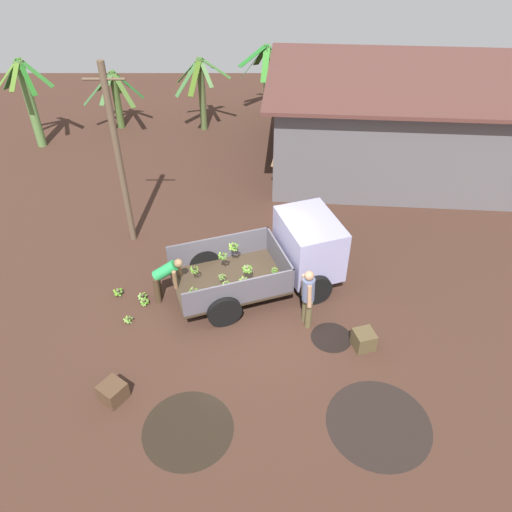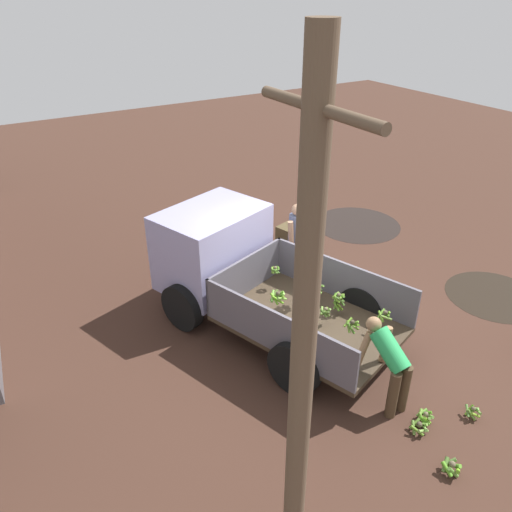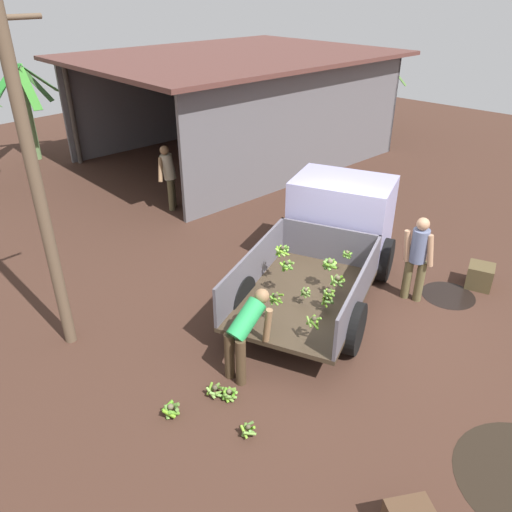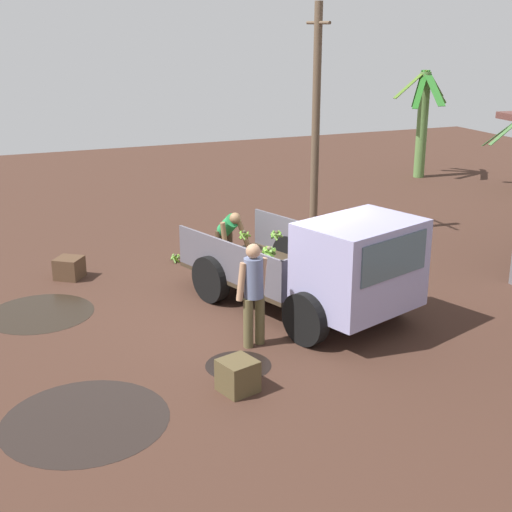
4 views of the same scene
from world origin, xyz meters
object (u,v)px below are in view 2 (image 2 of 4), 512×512
at_px(wooden_crate_1, 289,235).
at_px(cargo_truck, 232,263).
at_px(person_worker_loading, 389,361).
at_px(banana_bunch_on_ground_2, 425,416).
at_px(utility_pole, 301,395).
at_px(banana_bunch_on_ground_1, 419,427).
at_px(person_foreground_visitor, 296,238).
at_px(banana_bunch_on_ground_3, 451,467).
at_px(banana_bunch_on_ground_0, 473,411).

bearing_deg(wooden_crate_1, cargo_truck, 123.56).
bearing_deg(person_worker_loading, banana_bunch_on_ground_2, -160.84).
relative_size(utility_pole, banana_bunch_on_ground_1, 19.50).
distance_m(cargo_truck, person_foreground_visitor, 1.64).
xyz_separation_m(person_worker_loading, banana_bunch_on_ground_3, (-1.34, 0.14, -0.66)).
relative_size(banana_bunch_on_ground_1, banana_bunch_on_ground_3, 1.00).
xyz_separation_m(banana_bunch_on_ground_1, wooden_crate_1, (5.49, -1.63, 0.13)).
bearing_deg(banana_bunch_on_ground_1, banana_bunch_on_ground_3, 166.89).
distance_m(person_foreground_visitor, person_worker_loading, 3.65).
distance_m(cargo_truck, banana_bunch_on_ground_1, 4.08).
bearing_deg(banana_bunch_on_ground_3, cargo_truck, 7.40).
bearing_deg(banana_bunch_on_ground_0, cargo_truck, 21.25).
relative_size(person_foreground_visitor, person_worker_loading, 1.28).
xyz_separation_m(banana_bunch_on_ground_0, banana_bunch_on_ground_1, (0.20, 0.85, -0.01)).
distance_m(utility_pole, banana_bunch_on_ground_3, 3.62).
height_order(person_worker_loading, wooden_crate_1, person_worker_loading).
bearing_deg(banana_bunch_on_ground_1, banana_bunch_on_ground_0, -103.50).
height_order(person_worker_loading, banana_bunch_on_ground_1, person_worker_loading).
bearing_deg(wooden_crate_1, person_foreground_visitor, 149.43).
xyz_separation_m(utility_pole, banana_bunch_on_ground_2, (0.84, -2.89, -2.61)).
xyz_separation_m(cargo_truck, wooden_crate_1, (1.58, -2.38, -0.76)).
distance_m(person_worker_loading, banana_bunch_on_ground_3, 1.50).
xyz_separation_m(banana_bunch_on_ground_2, banana_bunch_on_ground_3, (-0.75, 0.36, 0.02)).
relative_size(banana_bunch_on_ground_1, banana_bunch_on_ground_2, 1.09).
bearing_deg(person_foreground_visitor, banana_bunch_on_ground_1, -27.71).
height_order(person_worker_loading, banana_bunch_on_ground_3, person_worker_loading).
distance_m(utility_pole, banana_bunch_on_ground_2, 3.98).
relative_size(cargo_truck, utility_pole, 0.88).
xyz_separation_m(cargo_truck, banana_bunch_on_ground_2, (-3.83, -0.96, -0.89)).
distance_m(banana_bunch_on_ground_1, banana_bunch_on_ground_3, 0.69).
bearing_deg(banana_bunch_on_ground_1, wooden_crate_1, -16.52).
height_order(utility_pole, banana_bunch_on_ground_1, utility_pole).
bearing_deg(banana_bunch_on_ground_2, cargo_truck, 14.07).
distance_m(cargo_truck, person_worker_loading, 3.34).
bearing_deg(banana_bunch_on_ground_2, banana_bunch_on_ground_3, 154.22).
xyz_separation_m(banana_bunch_on_ground_0, banana_bunch_on_ground_3, (-0.47, 1.01, 0.01)).
xyz_separation_m(cargo_truck, utility_pole, (-4.67, 1.93, 1.72)).
height_order(utility_pole, banana_bunch_on_ground_2, utility_pole).
xyz_separation_m(person_foreground_visitor, banana_bunch_on_ground_1, (-4.20, 0.87, -0.83)).
bearing_deg(banana_bunch_on_ground_0, utility_pole, 98.95).
relative_size(person_foreground_visitor, banana_bunch_on_ground_2, 6.67).
bearing_deg(banana_bunch_on_ground_3, utility_pole, 92.05).
height_order(banana_bunch_on_ground_2, wooden_crate_1, wooden_crate_1).
relative_size(person_worker_loading, banana_bunch_on_ground_1, 4.78).
distance_m(cargo_truck, banana_bunch_on_ground_0, 4.51).
distance_m(utility_pole, person_foreground_visitor, 6.35).
relative_size(utility_pole, banana_bunch_on_ground_3, 19.45).
relative_size(utility_pole, wooden_crate_1, 11.41).
bearing_deg(utility_pole, cargo_truck, -22.43).
relative_size(banana_bunch_on_ground_2, wooden_crate_1, 0.54).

